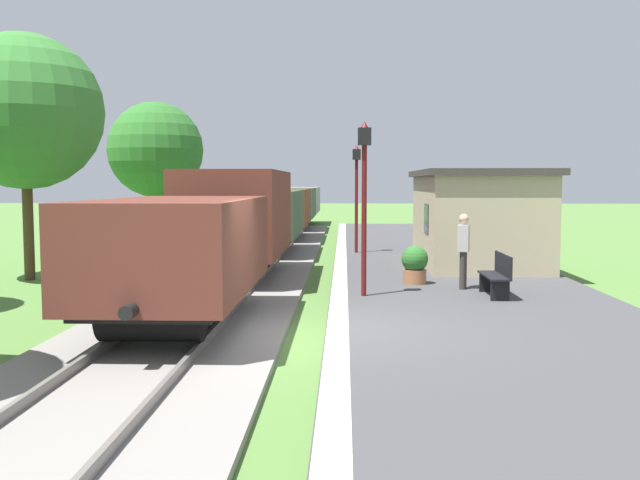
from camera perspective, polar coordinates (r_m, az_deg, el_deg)
The scene contains 17 objects.
ground_plane at distance 11.72m, azimuth -0.52°, elevation -8.43°, with size 160.00×160.00×0.00m, color #517A38.
platform_slab at distance 11.99m, azimuth 15.08°, elevation -7.68°, with size 6.00×60.00×0.25m, color #424244.
platform_edge_stripe at distance 11.66m, azimuth 1.46°, elevation -7.23°, with size 0.36×60.00×0.01m, color silver.
track_ballast at distance 12.05m, azimuth -12.11°, elevation -7.88°, with size 3.80×60.00×0.12m, color gray.
rail_near at distance 11.87m, azimuth -8.72°, elevation -7.38°, with size 0.07×60.00×0.14m, color slate.
rail_far at distance 12.22m, azimuth -15.42°, elevation -7.15°, with size 0.07×60.00×0.14m, color slate.
freight_train at distance 28.39m, azimuth -3.89°, elevation 2.23°, with size 2.50×39.20×2.72m.
station_hut at distance 21.01m, azimuth 12.68°, elevation 1.82°, with size 3.50×5.80×2.78m.
bench_near_hut at distance 15.34m, azimuth 14.26°, elevation -2.72°, with size 0.42×1.50×0.91m.
bench_down_platform at distance 26.33m, azimuth 9.09°, elevation 0.39°, with size 0.42×1.50×0.91m.
person_waiting at distance 16.20m, azimuth 11.61°, elevation -0.65°, with size 0.33×0.43×1.71m.
potted_planter at distance 16.87m, azimuth 7.73°, elevation -1.96°, with size 0.64×0.64×0.92m.
lamp_post_near at distance 14.84m, azimuth 3.63°, elevation 5.22°, with size 0.28×0.28×3.70m.
lamp_post_far at distance 24.19m, azimuth 2.99°, elevation 5.00°, with size 0.28×0.28×3.70m.
tree_trackside_far at distance 20.75m, azimuth -22.95°, elevation 9.59°, with size 4.20×4.20×6.68m.
tree_field_left at distance 28.77m, azimuth -13.26°, elevation 7.16°, with size 3.77×3.77×5.87m.
tree_field_distant at distance 37.35m, azimuth -12.86°, elevation 7.02°, with size 3.70×3.70×6.12m.
Camera 1 is at (0.50, -11.41, 2.66)m, focal length 39.26 mm.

